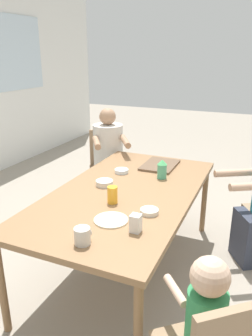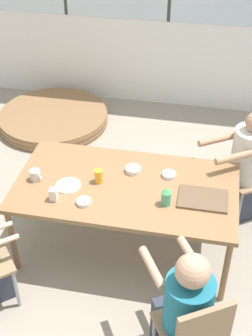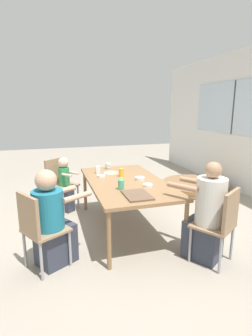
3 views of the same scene
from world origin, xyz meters
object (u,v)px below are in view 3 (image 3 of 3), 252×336
(sippy_cup, at_px, (121,183))
(folded_table_stack, at_px, (195,186))
(chair_for_toddler, at_px, (59,180))
(milk_carton_small, at_px, (98,170))
(chair_for_woman_green_shirt, at_px, (222,221))
(bowl_white_shallow, at_px, (101,176))
(chair_for_man_blue_shirt, at_px, (37,225))
(coffee_mug, at_px, (108,166))
(person_woman_green_shirt, at_px, (207,217))
(bowl_fruit, at_px, (140,179))
(person_man_blue_shirt, at_px, (52,223))
(bowl_cereal, at_px, (148,185))
(juice_glass, at_px, (121,173))
(person_toddler, at_px, (65,185))

(sippy_cup, xyz_separation_m, folded_table_stack, (-1.68, 2.08, -0.71))
(chair_for_toddler, distance_m, folded_table_stack, 2.82)
(milk_carton_small, distance_m, folded_table_stack, 2.44)
(chair_for_woman_green_shirt, bearing_deg, bowl_white_shallow, 92.90)
(chair_for_man_blue_shirt, xyz_separation_m, coffee_mug, (-1.45, 1.08, 0.24))
(person_woman_green_shirt, height_order, bowl_white_shallow, person_woman_green_shirt)
(milk_carton_small, xyz_separation_m, bowl_fruit, (0.55, 0.49, -0.03))
(chair_for_man_blue_shirt, distance_m, person_man_blue_shirt, 0.17)
(milk_carton_small, bearing_deg, bowl_fruit, 41.26)
(chair_for_toddler, bearing_deg, sippy_cup, 76.61)
(sippy_cup, relative_size, bowl_cereal, 1.37)
(person_woman_green_shirt, bearing_deg, bowl_white_shallow, 93.21)
(coffee_mug, xyz_separation_m, juice_glass, (0.53, 0.07, 0.01))
(milk_carton_small, relative_size, bowl_cereal, 0.91)
(folded_table_stack, bearing_deg, juice_glass, -60.41)
(chair_for_man_blue_shirt, relative_size, chair_for_toddler, 1.00)
(bowl_white_shallow, bearing_deg, bowl_fruit, 57.45)
(chair_for_toddler, distance_m, person_woman_green_shirt, 2.51)
(person_man_blue_shirt, relative_size, sippy_cup, 6.64)
(juice_glass, height_order, folded_table_stack, juice_glass)
(chair_for_toddler, relative_size, juice_glass, 7.18)
(person_man_blue_shirt, xyz_separation_m, juice_glass, (-0.83, 1.00, 0.28))
(chair_for_toddler, height_order, sippy_cup, sippy_cup)
(chair_for_man_blue_shirt, height_order, bowl_fruit, chair_for_man_blue_shirt)
(person_toddler, xyz_separation_m, bowl_fruit, (0.93, 0.96, 0.28))
(chair_for_man_blue_shirt, relative_size, juice_glass, 7.18)
(person_man_blue_shirt, bearing_deg, chair_for_man_blue_shirt, -90.00)
(person_toddler, height_order, coffee_mug, person_toddler)
(juice_glass, bearing_deg, person_man_blue_shirt, -50.26)
(juice_glass, bearing_deg, bowl_white_shallow, -100.09)
(bowl_fruit, bearing_deg, milk_carton_small, -138.74)
(chair_for_woman_green_shirt, distance_m, chair_for_man_blue_shirt, 1.93)
(person_toddler, height_order, bowl_fruit, person_toddler)
(milk_carton_small, bearing_deg, person_man_blue_shirt, -32.36)
(person_woman_green_shirt, height_order, person_man_blue_shirt, person_woman_green_shirt)
(juice_glass, relative_size, milk_carton_small, 1.11)
(person_woman_green_shirt, distance_m, juice_glass, 1.40)
(chair_for_toddler, distance_m, milk_carton_small, 0.80)
(chair_for_toddler, xyz_separation_m, juice_glass, (0.79, 0.86, 0.25))
(chair_for_toddler, bearing_deg, bowl_fruit, 95.13)
(person_toddler, xyz_separation_m, juice_glass, (0.67, 0.76, 0.32))
(person_woman_green_shirt, bearing_deg, juice_glass, 84.88)
(chair_for_woman_green_shirt, bearing_deg, chair_for_man_blue_shirt, 133.93)
(chair_for_woman_green_shirt, distance_m, person_toddler, 2.52)
(bowl_fruit, bearing_deg, juice_glass, -142.34)
(chair_for_woman_green_shirt, height_order, bowl_fruit, chair_for_woman_green_shirt)
(chair_for_man_blue_shirt, bearing_deg, folded_table_stack, 92.49)
(juice_glass, bearing_deg, chair_for_man_blue_shirt, -51.29)
(person_woman_green_shirt, bearing_deg, chair_for_woman_green_shirt, -90.00)
(bowl_cereal, xyz_separation_m, bowl_fruit, (-0.31, 0.01, 0.00))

